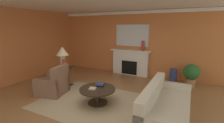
{
  "coord_description": "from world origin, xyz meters",
  "views": [
    {
      "loc": [
        2.2,
        -3.35,
        2.12
      ],
      "look_at": [
        -0.02,
        1.12,
        1.0
      ],
      "focal_mm": 24.7,
      "sensor_mm": 36.0,
      "label": 1
    }
  ],
  "objects_px": {
    "side_table": "(64,76)",
    "vase_tall_corner": "(173,76)",
    "sofa": "(165,109)",
    "fireplace": "(130,63)",
    "armchair_near_window": "(53,85)",
    "potted_plant": "(191,74)",
    "vase_on_side_table": "(64,64)",
    "table_lamp": "(62,53)",
    "vase_mantel_right": "(143,46)",
    "coffee_table": "(97,92)",
    "mantel_mirror": "(132,35)"
  },
  "relations": [
    {
      "from": "mantel_mirror",
      "to": "armchair_near_window",
      "type": "bearing_deg",
      "value": -115.17
    },
    {
      "from": "fireplace",
      "to": "vase_mantel_right",
      "type": "distance_m",
      "value": 0.98
    },
    {
      "from": "vase_on_side_table",
      "to": "armchair_near_window",
      "type": "bearing_deg",
      "value": -87.64
    },
    {
      "from": "mantel_mirror",
      "to": "sofa",
      "type": "relative_size",
      "value": 0.7
    },
    {
      "from": "vase_on_side_table",
      "to": "table_lamp",
      "type": "bearing_deg",
      "value": 141.34
    },
    {
      "from": "coffee_table",
      "to": "potted_plant",
      "type": "height_order",
      "value": "potted_plant"
    },
    {
      "from": "sofa",
      "to": "fireplace",
      "type": "bearing_deg",
      "value": 122.51
    },
    {
      "from": "sofa",
      "to": "vase_tall_corner",
      "type": "distance_m",
      "value": 2.74
    },
    {
      "from": "sofa",
      "to": "potted_plant",
      "type": "height_order",
      "value": "sofa"
    },
    {
      "from": "sofa",
      "to": "vase_tall_corner",
      "type": "relative_size",
      "value": 3.83
    },
    {
      "from": "mantel_mirror",
      "to": "vase_on_side_table",
      "type": "distance_m",
      "value": 3.18
    },
    {
      "from": "vase_mantel_right",
      "to": "side_table",
      "type": "bearing_deg",
      "value": -133.37
    },
    {
      "from": "mantel_mirror",
      "to": "side_table",
      "type": "distance_m",
      "value": 3.32
    },
    {
      "from": "vase_tall_corner",
      "to": "vase_on_side_table",
      "type": "distance_m",
      "value": 4.09
    },
    {
      "from": "armchair_near_window",
      "to": "vase_on_side_table",
      "type": "xyz_separation_m",
      "value": [
        -0.02,
        0.55,
        0.56
      ]
    },
    {
      "from": "sofa",
      "to": "coffee_table",
      "type": "relative_size",
      "value": 2.12
    },
    {
      "from": "armchair_near_window",
      "to": "vase_on_side_table",
      "type": "distance_m",
      "value": 0.79
    },
    {
      "from": "fireplace",
      "to": "vase_on_side_table",
      "type": "distance_m",
      "value": 2.96
    },
    {
      "from": "mantel_mirror",
      "to": "vase_on_side_table",
      "type": "height_order",
      "value": "mantel_mirror"
    },
    {
      "from": "armchair_near_window",
      "to": "potted_plant",
      "type": "bearing_deg",
      "value": 33.77
    },
    {
      "from": "potted_plant",
      "to": "fireplace",
      "type": "bearing_deg",
      "value": 170.25
    },
    {
      "from": "armchair_near_window",
      "to": "potted_plant",
      "type": "relative_size",
      "value": 1.15
    },
    {
      "from": "armchair_near_window",
      "to": "coffee_table",
      "type": "xyz_separation_m",
      "value": [
        1.61,
        0.09,
        0.03
      ]
    },
    {
      "from": "sofa",
      "to": "table_lamp",
      "type": "bearing_deg",
      "value": 170.06
    },
    {
      "from": "coffee_table",
      "to": "vase_on_side_table",
      "type": "relative_size",
      "value": 2.93
    },
    {
      "from": "side_table",
      "to": "vase_on_side_table",
      "type": "xyz_separation_m",
      "value": [
        0.15,
        -0.12,
        0.47
      ]
    },
    {
      "from": "fireplace",
      "to": "vase_tall_corner",
      "type": "distance_m",
      "value": 1.9
    },
    {
      "from": "mantel_mirror",
      "to": "side_table",
      "type": "xyz_separation_m",
      "value": [
        -1.67,
        -2.52,
        -1.36
      ]
    },
    {
      "from": "sofa",
      "to": "potted_plant",
      "type": "bearing_deg",
      "value": 78.58
    },
    {
      "from": "armchair_near_window",
      "to": "vase_tall_corner",
      "type": "height_order",
      "value": "armchair_near_window"
    },
    {
      "from": "side_table",
      "to": "vase_tall_corner",
      "type": "bearing_deg",
      "value": 30.75
    },
    {
      "from": "fireplace",
      "to": "coffee_table",
      "type": "xyz_separation_m",
      "value": [
        0.11,
        -2.99,
        -0.21
      ]
    },
    {
      "from": "sofa",
      "to": "vase_mantel_right",
      "type": "xyz_separation_m",
      "value": [
        -1.38,
        2.98,
        1.05
      ]
    },
    {
      "from": "potted_plant",
      "to": "coffee_table",
      "type": "bearing_deg",
      "value": -132.52
    },
    {
      "from": "fireplace",
      "to": "vase_mantel_right",
      "type": "relative_size",
      "value": 4.27
    },
    {
      "from": "mantel_mirror",
      "to": "vase_tall_corner",
      "type": "height_order",
      "value": "mantel_mirror"
    },
    {
      "from": "table_lamp",
      "to": "vase_mantel_right",
      "type": "distance_m",
      "value": 3.24
    },
    {
      "from": "fireplace",
      "to": "armchair_near_window",
      "type": "bearing_deg",
      "value": -116.03
    },
    {
      "from": "sofa",
      "to": "potted_plant",
      "type": "relative_size",
      "value": 2.55
    },
    {
      "from": "side_table",
      "to": "vase_tall_corner",
      "type": "xyz_separation_m",
      "value": [
        3.53,
        2.1,
        -0.12
      ]
    },
    {
      "from": "fireplace",
      "to": "side_table",
      "type": "height_order",
      "value": "fireplace"
    },
    {
      "from": "sofa",
      "to": "side_table",
      "type": "height_order",
      "value": "sofa"
    },
    {
      "from": "sofa",
      "to": "table_lamp",
      "type": "distance_m",
      "value": 3.78
    },
    {
      "from": "armchair_near_window",
      "to": "vase_tall_corner",
      "type": "relative_size",
      "value": 1.73
    },
    {
      "from": "sofa",
      "to": "table_lamp",
      "type": "height_order",
      "value": "table_lamp"
    },
    {
      "from": "side_table",
      "to": "vase_on_side_table",
      "type": "bearing_deg",
      "value": -38.66
    },
    {
      "from": "mantel_mirror",
      "to": "sofa",
      "type": "xyz_separation_m",
      "value": [
        1.93,
        -3.15,
        -1.46
      ]
    },
    {
      "from": "sofa",
      "to": "coffee_table",
      "type": "xyz_separation_m",
      "value": [
        -1.82,
        0.05,
        0.04
      ]
    },
    {
      "from": "side_table",
      "to": "vase_on_side_table",
      "type": "relative_size",
      "value": 2.05
    },
    {
      "from": "armchair_near_window",
      "to": "fireplace",
      "type": "bearing_deg",
      "value": 63.97
    }
  ]
}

